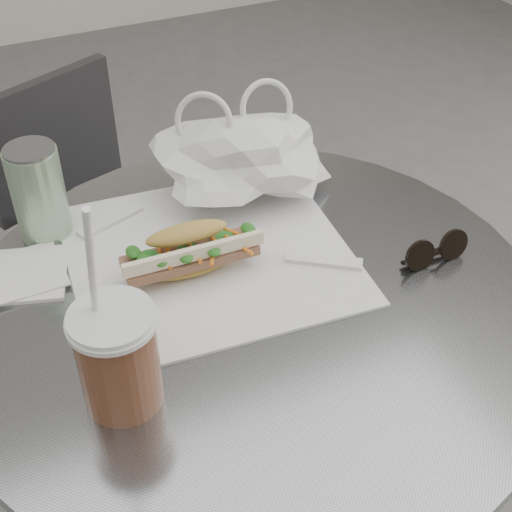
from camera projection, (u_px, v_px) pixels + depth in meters
name	position (u px, v px, depth m)	size (l,w,h in m)	color
cafe_table	(254.00, 430.00, 1.09)	(0.76, 0.76, 0.74)	slate
chair_far	(115.00, 273.00, 1.57)	(0.42, 0.45, 0.75)	#2E2E31
sandwich_paper	(209.00, 254.00, 0.98)	(0.37, 0.35, 0.00)	white
banh_mi	(189.00, 251.00, 0.93)	(0.22, 0.09, 0.07)	gold
iced_coffee	(118.00, 357.00, 0.75)	(0.09, 0.09, 0.27)	brown
sunglasses	(435.00, 251.00, 0.96)	(0.10, 0.02, 0.04)	black
plastic_bag	(242.00, 160.00, 1.06)	(0.24, 0.19, 0.12)	silver
napkin_stack	(24.00, 274.00, 0.95)	(0.14, 0.14, 0.01)	white
drink_can	(38.00, 192.00, 0.98)	(0.07, 0.07, 0.14)	#578D52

